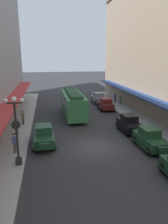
# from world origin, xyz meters

# --- Properties ---
(ground_plane) EXTENTS (200.00, 200.00, 0.00)m
(ground_plane) POSITION_xyz_m (0.00, 0.00, 0.00)
(ground_plane) COLOR #2D2D30
(sidewalk_left) EXTENTS (3.00, 60.00, 0.15)m
(sidewalk_left) POSITION_xyz_m (-7.50, 0.00, 0.07)
(sidewalk_left) COLOR #A8A59E
(sidewalk_left) RESTS_ON ground
(parked_car_0) EXTENTS (2.16, 4.27, 1.84)m
(parked_car_0) POSITION_xyz_m (4.72, 13.69, 0.94)
(parked_car_0) COLOR #591919
(parked_car_0) RESTS_ON ground
(parked_car_2) EXTENTS (2.24, 4.30, 1.84)m
(parked_car_2) POSITION_xyz_m (4.77, -0.98, 0.94)
(parked_car_2) COLOR #193D23
(parked_car_2) RESTS_ON ground
(parked_car_3) EXTENTS (2.27, 4.31, 1.84)m
(parked_car_3) POSITION_xyz_m (4.79, 18.96, 0.94)
(parked_car_3) COLOR slate
(parked_car_3) RESTS_ON ground
(parked_car_4) EXTENTS (2.27, 4.31, 1.84)m
(parked_car_4) POSITION_xyz_m (-4.56, 1.39, 0.94)
(parked_car_4) COLOR #193D23
(parked_car_4) RESTS_ON ground
(parked_car_5) EXTENTS (2.25, 4.30, 1.84)m
(parked_car_5) POSITION_xyz_m (4.64, 3.56, 0.94)
(parked_car_5) COLOR black
(parked_car_5) RESTS_ON ground
(streetcar) EXTENTS (2.59, 9.62, 3.46)m
(streetcar) POSITION_xyz_m (-0.68, 10.98, 1.90)
(streetcar) COLOR #33723F
(streetcar) RESTS_ON ground
(lamp_post_with_clock) EXTENTS (1.42, 0.44, 5.16)m
(lamp_post_with_clock) POSITION_xyz_m (-6.40, -2.36, 2.99)
(lamp_post_with_clock) COLOR black
(lamp_post_with_clock) RESTS_ON sidewalk_left
(fire_hydrant) EXTENTS (0.24, 0.24, 0.82)m
(fire_hydrant) POSITION_xyz_m (6.35, 7.57, 0.56)
(fire_hydrant) COLOR #B21E19
(fire_hydrant) RESTS_ON sidewalk_right
(pedestrian_0) EXTENTS (0.36, 0.28, 1.67)m
(pedestrian_0) POSITION_xyz_m (-7.32, 4.29, 1.01)
(pedestrian_0) COLOR slate
(pedestrian_0) RESTS_ON sidewalk_left
(pedestrian_1) EXTENTS (0.36, 0.28, 1.67)m
(pedestrian_1) POSITION_xyz_m (-6.94, -0.20, 1.01)
(pedestrian_1) COLOR #4C4238
(pedestrian_1) RESTS_ON sidewalk_left
(pedestrian_2) EXTENTS (0.36, 0.28, 1.67)m
(pedestrian_2) POSITION_xyz_m (-7.03, 7.70, 1.01)
(pedestrian_2) COLOR #2D2D33
(pedestrian_2) RESTS_ON sidewalk_left
(pedestrian_3) EXTENTS (0.36, 0.28, 1.67)m
(pedestrian_3) POSITION_xyz_m (8.10, 16.64, 1.01)
(pedestrian_3) COLOR slate
(pedestrian_3) RESTS_ON sidewalk_right
(pedestrian_4) EXTENTS (0.36, 0.28, 1.67)m
(pedestrian_4) POSITION_xyz_m (7.52, 17.82, 1.01)
(pedestrian_4) COLOR #2D2D33
(pedestrian_4) RESTS_ON sidewalk_right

